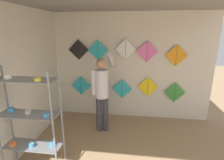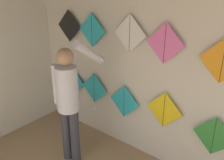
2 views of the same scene
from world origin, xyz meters
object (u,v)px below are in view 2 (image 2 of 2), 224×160
kite_8 (165,43)px  kite_5 (69,26)px  kite_4 (214,136)px  kite_7 (130,34)px  kite_9 (223,61)px  kite_1 (94,90)px  kite_6 (92,30)px  kite_0 (73,83)px  kite_3 (164,110)px  kite_2 (124,102)px  shopkeeper (69,97)px

kite_8 → kite_5: bearing=180.0°
kite_4 → kite_5: (-2.55, 0.00, 1.08)m
kite_7 → kite_9: size_ratio=1.00×
kite_4 → kite_1: bearing=-180.0°
kite_5 → kite_9: (2.50, 0.00, -0.11)m
kite_6 → kite_7: size_ratio=1.00×
kite_7 → kite_9: kite_7 is taller
kite_0 → kite_8: bearing=0.0°
kite_4 → kite_6: (-2.02, 0.00, 1.07)m
kite_1 → kite_3: 1.31m
kite_2 → kite_9: 1.63m
shopkeeper → kite_0: shopkeeper is taller
kite_3 → kite_2: bearing=180.0°
shopkeeper → kite_3: bearing=23.1°
kite_1 → kite_8: kite_8 is taller
kite_2 → kite_3: 0.69m
kite_5 → kite_3: bearing=0.0°
kite_2 → kite_4: (1.38, 0.00, -0.04)m
kite_2 → kite_5: kite_5 is taller
kite_0 → kite_3: size_ratio=1.39×
kite_5 → kite_8: (1.78, 0.00, -0.02)m
kite_6 → kite_3: bearing=0.0°
kite_3 → kite_9: (0.65, 0.00, 0.84)m
kite_6 → kite_9: kite_6 is taller
shopkeeper → kite_8: size_ratio=3.50×
shopkeeper → kite_2: bearing=50.0°
kite_2 → kite_6: bearing=180.0°
kite_8 → shopkeeper: bearing=-143.4°
kite_5 → kite_7: size_ratio=1.00×
shopkeeper → kite_7: kite_7 is taller
kite_6 → kite_1: bearing=-2.8°
kite_0 → kite_9: (2.48, 0.00, 0.93)m
shopkeeper → kite_0: 1.09m
kite_2 → kite_4: size_ratio=1.00×
kite_2 → kite_8: 1.19m
kite_7 → kite_9: 1.27m
kite_3 → kite_4: kite_3 is taller
kite_5 → kite_8: size_ratio=1.00×
kite_3 → kite_0: bearing=-180.0°
kite_4 → kite_6: kite_6 is taller
kite_6 → kite_8: (1.26, 0.00, -0.02)m
kite_1 → kite_2: 0.63m
shopkeeper → kite_6: (-0.23, 0.76, 0.79)m
kite_9 → kite_3: bearing=180.0°
shopkeeper → kite_8: 1.49m
kite_0 → kite_1: size_ratio=1.10×
kite_1 → kite_3: kite_3 is taller
kite_1 → kite_6: bearing=177.2°
kite_0 → kite_5: bearing=175.5°
kite_1 → kite_2: kite_1 is taller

